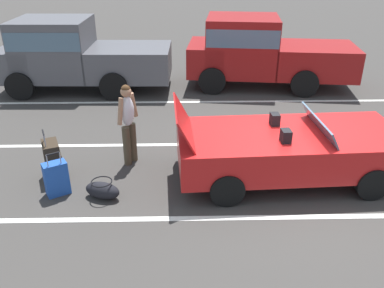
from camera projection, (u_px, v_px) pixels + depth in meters
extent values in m
plane|color=#383533|center=(285.00, 177.00, 7.75)|extent=(80.00, 80.00, 0.00)
cube|color=silver|center=(303.00, 217.00, 6.60)|extent=(18.00, 0.12, 0.01)
cube|color=silver|center=(271.00, 144.00, 9.01)|extent=(18.00, 0.12, 0.01)
cube|color=silver|center=(252.00, 102.00, 11.43)|extent=(18.00, 0.12, 0.01)
cube|color=red|center=(289.00, 148.00, 7.47)|extent=(4.19, 1.98, 0.64)
cube|color=red|center=(362.00, 151.00, 7.61)|extent=(1.40, 1.74, 0.38)
cube|color=slate|center=(319.00, 124.00, 7.29)|extent=(0.26, 1.56, 0.31)
cube|color=black|center=(275.00, 119.00, 7.59)|extent=(0.17, 0.23, 0.22)
cube|color=black|center=(286.00, 136.00, 6.93)|extent=(0.17, 0.23, 0.22)
cube|color=red|center=(184.00, 121.00, 7.07)|extent=(0.40, 1.51, 0.58)
cylinder|color=black|center=(335.00, 142.00, 8.42)|extent=(0.61, 0.25, 0.60)
cylinder|color=black|center=(372.00, 183.00, 6.97)|extent=(0.61, 0.25, 0.60)
cylinder|color=black|center=(215.00, 146.00, 8.25)|extent=(0.61, 0.25, 0.60)
cylinder|color=black|center=(227.00, 189.00, 6.80)|extent=(0.61, 0.25, 0.60)
cube|color=#2D2319|center=(53.00, 160.00, 7.56)|extent=(0.44, 0.55, 0.74)
cube|color=black|center=(61.00, 161.00, 7.63)|extent=(0.16, 0.36, 0.41)
cylinder|color=gray|center=(43.00, 135.00, 7.42)|extent=(0.03, 0.03, 0.22)
cylinder|color=gray|center=(45.00, 141.00, 7.21)|extent=(0.03, 0.03, 0.22)
cylinder|color=black|center=(43.00, 133.00, 7.26)|extent=(0.13, 0.25, 0.03)
sphere|color=black|center=(49.00, 173.00, 7.81)|extent=(0.04, 0.04, 0.04)
sphere|color=black|center=(51.00, 182.00, 7.54)|extent=(0.04, 0.04, 0.04)
cube|color=#1E479E|center=(56.00, 179.00, 7.09)|extent=(0.47, 0.41, 0.62)
cube|color=navy|center=(55.00, 178.00, 7.21)|extent=(0.29, 0.18, 0.34)
cylinder|color=gray|center=(47.00, 161.00, 6.80)|extent=(0.03, 0.03, 0.22)
cylinder|color=gray|center=(60.00, 158.00, 6.90)|extent=(0.03, 0.03, 0.22)
cylinder|color=black|center=(53.00, 154.00, 6.80)|extent=(0.20, 0.14, 0.03)
sphere|color=black|center=(52.00, 197.00, 7.08)|extent=(0.04, 0.04, 0.04)
sphere|color=black|center=(68.00, 192.00, 7.21)|extent=(0.04, 0.04, 0.04)
ellipsoid|color=black|center=(103.00, 190.00, 7.03)|extent=(0.70, 0.49, 0.30)
torus|color=black|center=(102.00, 182.00, 6.95)|extent=(0.47, 0.47, 0.02)
cylinder|color=#4C3F2D|center=(133.00, 142.00, 8.16)|extent=(0.21, 0.21, 0.82)
cylinder|color=#4C3F2D|center=(127.00, 146.00, 8.01)|extent=(0.21, 0.21, 0.82)
ellipsoid|color=silver|center=(127.00, 111.00, 7.77)|extent=(0.35, 0.39, 0.60)
sphere|color=#A37556|center=(126.00, 92.00, 7.59)|extent=(0.21, 0.21, 0.21)
sphere|color=#472D19|center=(126.00, 89.00, 7.57)|extent=(0.18, 0.18, 0.18)
cylinder|color=#A37556|center=(134.00, 105.00, 7.90)|extent=(0.18, 0.21, 0.53)
cylinder|color=#A37556|center=(120.00, 111.00, 7.58)|extent=(0.18, 0.21, 0.53)
cube|color=maroon|center=(207.00, 57.00, 12.50)|extent=(1.32, 2.02, 0.90)
cube|color=maroon|center=(242.00, 45.00, 12.22)|extent=(2.32, 2.14, 1.70)
cube|color=slate|center=(242.00, 33.00, 12.05)|extent=(2.28, 2.16, 0.51)
cube|color=maroon|center=(314.00, 60.00, 12.20)|extent=(2.61, 2.18, 0.90)
cylinder|color=black|center=(212.00, 80.00, 11.88)|extent=(0.83, 0.38, 0.80)
cylinder|color=black|center=(215.00, 64.00, 13.48)|extent=(0.83, 0.38, 0.80)
cylinder|color=black|center=(304.00, 83.00, 11.63)|extent=(0.83, 0.38, 0.80)
cylinder|color=black|center=(296.00, 66.00, 13.24)|extent=(0.83, 0.38, 0.80)
cube|color=#4C4C51|center=(22.00, 62.00, 12.04)|extent=(1.15, 1.93, 0.90)
cube|color=#4C4C51|center=(55.00, 48.00, 11.86)|extent=(2.15, 1.95, 1.70)
cube|color=slate|center=(53.00, 35.00, 11.69)|extent=(2.11, 1.97, 0.51)
cube|color=#4C4C51|center=(130.00, 62.00, 12.03)|extent=(2.45, 1.96, 0.90)
cylinder|color=black|center=(20.00, 86.00, 11.44)|extent=(0.81, 0.30, 0.80)
cylinder|color=black|center=(42.00, 68.00, 13.05)|extent=(0.81, 0.30, 0.80)
cylinder|color=black|center=(114.00, 86.00, 11.43)|extent=(0.81, 0.30, 0.80)
cylinder|color=black|center=(124.00, 68.00, 13.04)|extent=(0.81, 0.30, 0.80)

